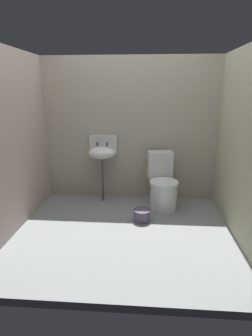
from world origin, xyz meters
name	(u,v)px	position (x,y,z in m)	size (l,w,h in m)	color
ground_plane	(124,231)	(0.00, 0.00, -0.04)	(2.98, 2.44, 0.08)	gray
wall_back	(130,130)	(0.00, 1.07, 1.06)	(2.98, 0.10, 2.11)	#A39886
wall_left	(14,141)	(-1.34, 0.10, 1.06)	(0.10, 2.24, 2.11)	#A99789
wall_right	(244,144)	(1.34, 0.10, 1.06)	(0.10, 2.24, 2.11)	#A19F80
toilet_near_wall	(162,186)	(0.49, 0.67, 0.32)	(0.47, 0.64, 0.78)	silver
sink	(102,152)	(-0.40, 0.86, 0.75)	(0.42, 0.34, 0.99)	#4C445B
bucket	(142,215)	(0.21, 0.21, 0.08)	(0.23, 0.23, 0.15)	#4C445B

